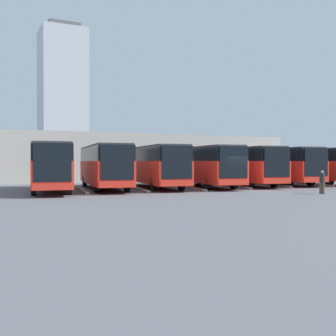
{
  "coord_description": "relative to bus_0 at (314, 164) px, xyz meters",
  "views": [
    {
      "loc": [
        17.61,
        25.25,
        2.14
      ],
      "look_at": [
        3.01,
        -5.8,
        1.61
      ],
      "focal_mm": 45.0,
      "sensor_mm": 36.0,
      "label": 1
    }
  ],
  "objects": [
    {
      "name": "bus_5",
      "position": [
        20.81,
        -0.61,
        0.0
      ],
      "size": [
        4.05,
        11.86,
        3.34
      ],
      "rotation": [
        0.0,
        0.0,
        -0.14
      ],
      "color": "red",
      "rests_on": "ground_plane"
    },
    {
      "name": "curb_divider_4",
      "position": [
        18.72,
        1.28,
        -1.79
      ],
      "size": [
        1.11,
        6.24,
        0.15
      ],
      "primitive_type": "cube",
      "rotation": [
        0.0,
        0.0,
        -0.14
      ],
      "color": "#9E9E99",
      "rests_on": "ground_plane"
    },
    {
      "name": "bus_3",
      "position": [
        12.48,
        0.16,
        0.0
      ],
      "size": [
        4.05,
        11.86,
        3.34
      ],
      "rotation": [
        0.0,
        0.0,
        -0.14
      ],
      "color": "red",
      "rests_on": "ground_plane"
    },
    {
      "name": "curb_divider_0",
      "position": [
        2.08,
        1.72,
        -1.79
      ],
      "size": [
        1.11,
        6.24,
        0.15
      ],
      "primitive_type": "cube",
      "rotation": [
        0.0,
        0.0,
        -0.14
      ],
      "color": "#9E9E99",
      "rests_on": "ground_plane"
    },
    {
      "name": "curb_divider_5",
      "position": [
        22.88,
        1.11,
        -1.79
      ],
      "size": [
        1.11,
        6.24,
        0.15
      ],
      "primitive_type": "cube",
      "rotation": [
        0.0,
        0.0,
        -0.14
      ],
      "color": "#9E9E99",
      "rests_on": "ground_plane"
    },
    {
      "name": "bus_1",
      "position": [
        4.16,
        -0.45,
        0.0
      ],
      "size": [
        4.05,
        11.86,
        3.34
      ],
      "rotation": [
        0.0,
        0.0,
        -0.14
      ],
      "color": "red",
      "rests_on": "ground_plane"
    },
    {
      "name": "bus_4",
      "position": [
        16.64,
        -0.44,
        0.0
      ],
      "size": [
        4.05,
        11.86,
        3.34
      ],
      "rotation": [
        0.0,
        0.0,
        -0.14
      ],
      "color": "red",
      "rests_on": "ground_plane"
    },
    {
      "name": "curb_divider_1",
      "position": [
        6.24,
        1.27,
        -1.79
      ],
      "size": [
        1.11,
        6.24,
        0.15
      ],
      "primitive_type": "cube",
      "rotation": [
        0.0,
        0.0,
        -0.14
      ],
      "color": "#9E9E99",
      "rests_on": "ground_plane"
    },
    {
      "name": "bus_2",
      "position": [
        8.32,
        -0.2,
        0.0
      ],
      "size": [
        4.05,
        11.86,
        3.34
      ],
      "rotation": [
        0.0,
        0.0,
        -0.14
      ],
      "color": "red",
      "rests_on": "ground_plane"
    },
    {
      "name": "bus_0",
      "position": [
        0.0,
        0.0,
        0.0
      ],
      "size": [
        4.05,
        11.86,
        3.34
      ],
      "rotation": [
        0.0,
        0.0,
        -0.14
      ],
      "color": "red",
      "rests_on": "ground_plane"
    },
    {
      "name": "pedestrian",
      "position": [
        9.1,
        10.0,
        -1.04
      ],
      "size": [
        0.45,
        0.45,
        1.54
      ],
      "rotation": [
        0.0,
        0.0,
        1.99
      ],
      "color": "brown",
      "rests_on": "ground_plane"
    },
    {
      "name": "curb_divider_3",
      "position": [
        14.56,
        1.88,
        -1.79
      ],
      "size": [
        1.11,
        6.24,
        0.15
      ],
      "primitive_type": "cube",
      "rotation": [
        0.0,
        0.0,
        -0.14
      ],
      "color": "#9E9E99",
      "rests_on": "ground_plane"
    },
    {
      "name": "station_building",
      "position": [
        12.48,
        -16.97,
        0.74
      ],
      "size": [
        35.26,
        14.68,
        5.15
      ],
      "color": "#A8A399",
      "rests_on": "ground_plane"
    },
    {
      "name": "ground_plane",
      "position": [
        12.48,
        5.49,
        -1.86
      ],
      "size": [
        600.0,
        600.0,
        0.0
      ],
      "primitive_type": "plane",
      "color": "#5B5B60"
    },
    {
      "name": "curb_divider_2",
      "position": [
        10.4,
        1.52,
        -1.79
      ],
      "size": [
        1.11,
        6.24,
        0.15
      ],
      "primitive_type": "cube",
      "rotation": [
        0.0,
        0.0,
        -0.14
      ],
      "color": "#9E9E99",
      "rests_on": "ground_plane"
    },
    {
      "name": "office_tower",
      "position": [
        -7.57,
        -160.84,
        29.2
      ],
      "size": [
        19.49,
        19.49,
        63.33
      ],
      "color": "#ADB2B7",
      "rests_on": "ground_plane"
    },
    {
      "name": "bus_6",
      "position": [
        24.97,
        0.05,
        0.0
      ],
      "size": [
        4.05,
        11.86,
        3.34
      ],
      "rotation": [
        0.0,
        0.0,
        -0.14
      ],
      "color": "red",
      "rests_on": "ground_plane"
    }
  ]
}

